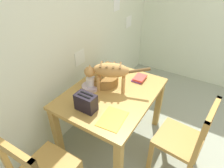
# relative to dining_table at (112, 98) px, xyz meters

# --- Properties ---
(wall_rear) EXTENTS (4.48, 0.11, 2.50)m
(wall_rear) POSITION_rel_dining_table_xyz_m (0.07, 0.61, 0.61)
(wall_rear) COLOR silver
(wall_rear) RESTS_ON ground_plane
(dining_table) EXTENTS (1.14, 0.88, 0.73)m
(dining_table) POSITION_rel_dining_table_xyz_m (0.00, 0.00, 0.00)
(dining_table) COLOR #B58C42
(dining_table) RESTS_ON ground_plane
(cat) EXTENTS (0.34, 0.64, 0.32)m
(cat) POSITION_rel_dining_table_xyz_m (0.02, 0.05, 0.32)
(cat) COLOR tan
(cat) RESTS_ON dining_table
(saucer_bowl) EXTENTS (0.20, 0.20, 0.04)m
(saucer_bowl) POSITION_rel_dining_table_xyz_m (-0.07, 0.24, 0.11)
(saucer_bowl) COLOR #BDA9B4
(saucer_bowl) RESTS_ON dining_table
(coffee_mug) EXTENTS (0.14, 0.09, 0.09)m
(coffee_mug) POSITION_rel_dining_table_xyz_m (-0.06, 0.24, 0.18)
(coffee_mug) COLOR white
(coffee_mug) RESTS_ON saucer_bowl
(magazine) EXTENTS (0.30, 0.24, 0.01)m
(magazine) POSITION_rel_dining_table_xyz_m (-0.35, -0.22, 0.10)
(magazine) COLOR yellow
(magazine) RESTS_ON dining_table
(book_stack) EXTENTS (0.18, 0.14, 0.04)m
(book_stack) POSITION_rel_dining_table_xyz_m (0.38, -0.15, 0.11)
(book_stack) COLOR purple
(book_stack) RESTS_ON dining_table
(wicker_basket) EXTENTS (0.34, 0.34, 0.10)m
(wicker_basket) POSITION_rel_dining_table_xyz_m (0.11, 0.18, 0.14)
(wicker_basket) COLOR olive
(wicker_basket) RESTS_ON dining_table
(toaster) EXTENTS (0.12, 0.20, 0.18)m
(toaster) POSITION_rel_dining_table_xyz_m (-0.37, 0.06, 0.18)
(toaster) COLOR black
(toaster) RESTS_ON dining_table
(wooden_chair_near) EXTENTS (0.46, 0.46, 0.94)m
(wooden_chair_near) POSITION_rel_dining_table_xyz_m (-0.01, -0.82, -0.17)
(wooden_chair_near) COLOR #B4863D
(wooden_chair_near) RESTS_ON ground_plane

